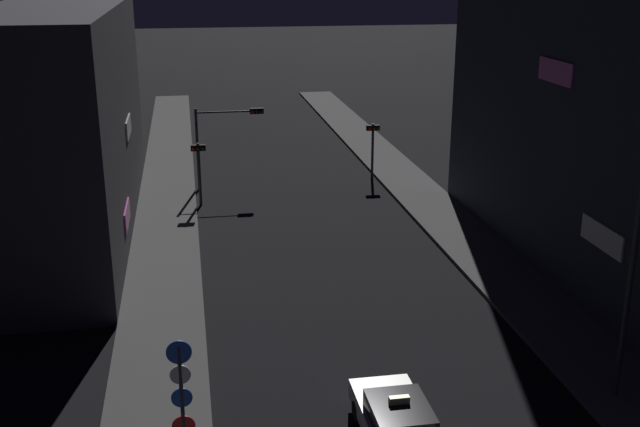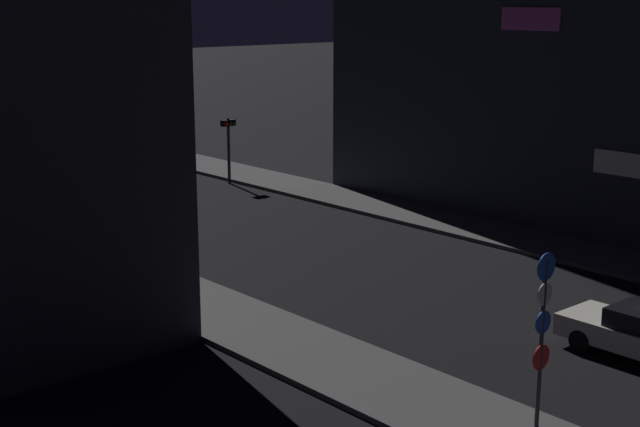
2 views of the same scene
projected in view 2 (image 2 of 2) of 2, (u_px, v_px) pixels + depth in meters
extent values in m
cube|color=#4C4C4C|center=(20.00, 228.00, 38.51)|extent=(3.16, 68.93, 0.16)
cube|color=#4C4C4C|center=(285.00, 184.00, 47.62)|extent=(3.16, 68.93, 0.16)
cube|color=#D859B2|center=(80.00, 228.00, 30.81)|extent=(0.08, 2.80, 0.90)
cube|color=white|center=(14.00, 123.00, 33.63)|extent=(0.08, 2.80, 0.90)
cube|color=white|center=(627.00, 165.00, 34.38)|extent=(0.08, 2.80, 0.90)
cube|color=#D859B2|center=(530.00, 19.00, 36.63)|extent=(0.08, 2.80, 0.90)
cylinder|color=black|center=(581.00, 341.00, 25.13)|extent=(0.22, 0.64, 0.64)
cylinder|color=black|center=(613.00, 328.00, 26.16)|extent=(0.22, 0.64, 0.64)
cylinder|color=#2D2D33|center=(39.00, 163.00, 40.54)|extent=(0.16, 0.16, 4.77)
cylinder|color=#2D2D33|center=(72.00, 111.00, 41.17)|extent=(3.49, 0.10, 0.10)
cube|color=black|center=(108.00, 108.00, 42.29)|extent=(0.80, 0.28, 0.32)
sphere|color=red|center=(105.00, 109.00, 42.00)|extent=(0.20, 0.20, 0.20)
sphere|color=#3F2D0C|center=(110.00, 108.00, 42.16)|extent=(0.20, 0.20, 0.20)
sphere|color=#0C3319|center=(114.00, 108.00, 42.32)|extent=(0.20, 0.20, 0.20)
cylinder|color=#2D2D33|center=(74.00, 188.00, 38.30)|extent=(0.16, 0.16, 3.48)
cube|color=black|center=(72.00, 153.00, 37.96)|extent=(0.80, 0.28, 0.32)
sphere|color=red|center=(68.00, 154.00, 37.67)|extent=(0.20, 0.20, 0.20)
sphere|color=#3F2D0C|center=(74.00, 153.00, 37.83)|extent=(0.20, 0.20, 0.20)
sphere|color=#0C3319|center=(79.00, 152.00, 37.99)|extent=(0.20, 0.20, 0.20)
cylinder|color=#2D2D33|center=(229.00, 151.00, 47.80)|extent=(0.16, 0.16, 3.42)
cube|color=black|center=(228.00, 123.00, 47.47)|extent=(0.80, 0.28, 0.32)
sphere|color=red|center=(226.00, 124.00, 47.18)|extent=(0.20, 0.20, 0.20)
sphere|color=#3F2D0C|center=(230.00, 123.00, 47.34)|extent=(0.20, 0.20, 0.20)
sphere|color=#0C3319|center=(234.00, 123.00, 47.50)|extent=(0.20, 0.20, 0.20)
cylinder|color=#2D2D33|center=(541.00, 345.00, 20.02)|extent=(0.10, 0.10, 3.84)
cylinder|color=blue|center=(546.00, 267.00, 19.61)|extent=(0.62, 0.03, 0.62)
cylinder|color=white|center=(545.00, 294.00, 19.74)|extent=(0.51, 0.03, 0.51)
cylinder|color=blue|center=(543.00, 322.00, 19.89)|extent=(0.52, 0.03, 0.52)
cylinder|color=red|center=(541.00, 357.00, 20.07)|extent=(0.58, 0.03, 0.58)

